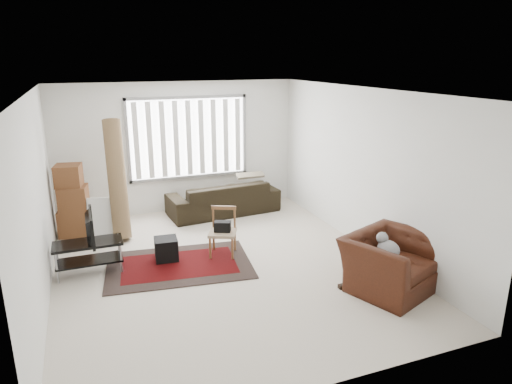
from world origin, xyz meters
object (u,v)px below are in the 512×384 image
at_px(sofa, 223,193).
at_px(side_chair, 223,230).
at_px(armchair, 391,259).
at_px(tv_stand, 89,251).
at_px(moving_boxes, 73,203).

distance_m(sofa, side_chair, 2.15).
bearing_deg(armchair, tv_stand, 131.06).
height_order(tv_stand, side_chair, side_chair).
height_order(moving_boxes, side_chair, moving_boxes).
bearing_deg(armchair, sofa, 85.48).
height_order(moving_boxes, sofa, moving_boxes).
xyz_separation_m(moving_boxes, sofa, (2.92, 0.18, -0.17)).
bearing_deg(moving_boxes, side_chair, -39.31).
height_order(sofa, armchair, armchair).
distance_m(tv_stand, sofa, 3.35).
bearing_deg(moving_boxes, sofa, 3.61).
distance_m(sofa, armchair, 4.18).
bearing_deg(side_chair, sofa, 97.60).
distance_m(side_chair, armchair, 2.70).
distance_m(tv_stand, armchair, 4.44).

